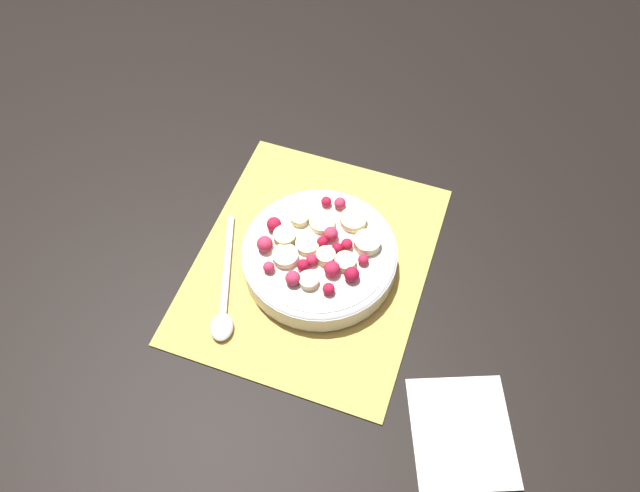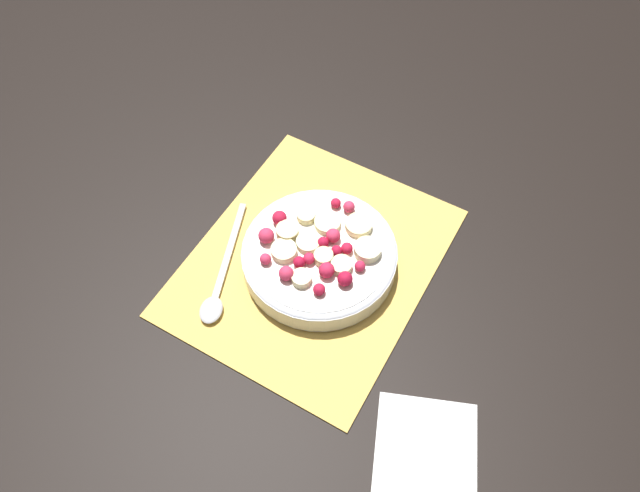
{
  "view_description": "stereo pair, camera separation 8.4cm",
  "coord_description": "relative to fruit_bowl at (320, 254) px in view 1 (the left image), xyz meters",
  "views": [
    {
      "loc": [
        -0.44,
        -0.16,
        0.75
      ],
      "look_at": [
        0.0,
        -0.01,
        0.05
      ],
      "focal_mm": 35.0,
      "sensor_mm": 36.0,
      "label": 1
    },
    {
      "loc": [
        -0.4,
        -0.24,
        0.75
      ],
      "look_at": [
        0.0,
        -0.01,
        0.05
      ],
      "focal_mm": 35.0,
      "sensor_mm": 36.0,
      "label": 2
    }
  ],
  "objects": [
    {
      "name": "spoon",
      "position": [
        -0.1,
        0.1,
        -0.02
      ],
      "size": [
        0.2,
        0.09,
        0.01
      ],
      "rotation": [
        0.0,
        0.0,
        3.49
      ],
      "color": "#B2B2B7",
      "rests_on": "placemat"
    },
    {
      "name": "fruit_bowl",
      "position": [
        0.0,
        0.0,
        0.0
      ],
      "size": [
        0.21,
        0.21,
        0.06
      ],
      "color": "silver",
      "rests_on": "placemat"
    },
    {
      "name": "napkin",
      "position": [
        -0.17,
        -0.24,
        -0.02
      ],
      "size": [
        0.17,
        0.16,
        0.01
      ],
      "color": "white",
      "rests_on": "ground_plane"
    },
    {
      "name": "ground_plane",
      "position": [
        -0.0,
        0.01,
        -0.03
      ],
      "size": [
        3.0,
        3.0,
        0.0
      ],
      "primitive_type": "plane",
      "color": "black"
    },
    {
      "name": "placemat",
      "position": [
        -0.0,
        0.01,
        -0.02
      ],
      "size": [
        0.38,
        0.31,
        0.01
      ],
      "color": "#E0B251",
      "rests_on": "ground_plane"
    }
  ]
}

